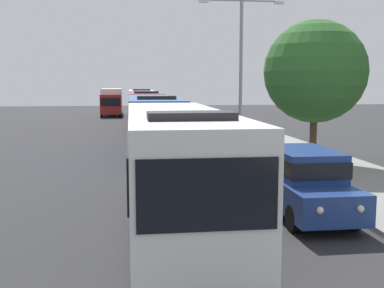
{
  "coord_description": "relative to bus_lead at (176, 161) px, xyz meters",
  "views": [
    {
      "loc": [
        -2.52,
        -2.21,
        3.77
      ],
      "look_at": [
        -0.18,
        15.67,
        1.48
      ],
      "focal_mm": 44.68,
      "sensor_mm": 36.0,
      "label": 1
    }
  ],
  "objects": [
    {
      "name": "bus_lead",
      "position": [
        0.0,
        0.0,
        0.0
      ],
      "size": [
        2.58,
        10.58,
        3.21
      ],
      "color": "silver",
      "rests_on": "ground_plane"
    },
    {
      "name": "bus_second_in_line",
      "position": [
        0.0,
        12.8,
        0.0
      ],
      "size": [
        2.58,
        12.03,
        3.21
      ],
      "color": "#284C8C",
      "rests_on": "ground_plane"
    },
    {
      "name": "bus_middle",
      "position": [
        0.0,
        25.94,
        0.0
      ],
      "size": [
        2.58,
        11.86,
        3.21
      ],
      "color": "maroon",
      "rests_on": "ground_plane"
    },
    {
      "name": "bus_fourth_in_line",
      "position": [
        0.0,
        38.89,
        0.0
      ],
      "size": [
        2.58,
        11.16,
        3.21
      ],
      "color": "silver",
      "rests_on": "ground_plane"
    },
    {
      "name": "white_suv",
      "position": [
        3.7,
        0.3,
        -0.66
      ],
      "size": [
        1.86,
        4.85,
        1.9
      ],
      "color": "navy",
      "rests_on": "ground_plane"
    },
    {
      "name": "box_truck_oncoming",
      "position": [
        -3.3,
        44.72,
        0.02
      ],
      "size": [
        2.35,
        8.2,
        3.15
      ],
      "color": "maroon",
      "rests_on": "ground_plane"
    },
    {
      "name": "streetlamp_mid",
      "position": [
        5.4,
        15.53,
        3.66
      ],
      "size": [
        5.09,
        0.28,
        8.64
      ],
      "color": "gray",
      "rests_on": "sidewalk"
    },
    {
      "name": "roadside_tree",
      "position": [
        7.02,
        7.98,
        2.6
      ],
      "size": [
        4.57,
        4.57,
        6.43
      ],
      "color": "#4C3823",
      "rests_on": "sidewalk"
    }
  ]
}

